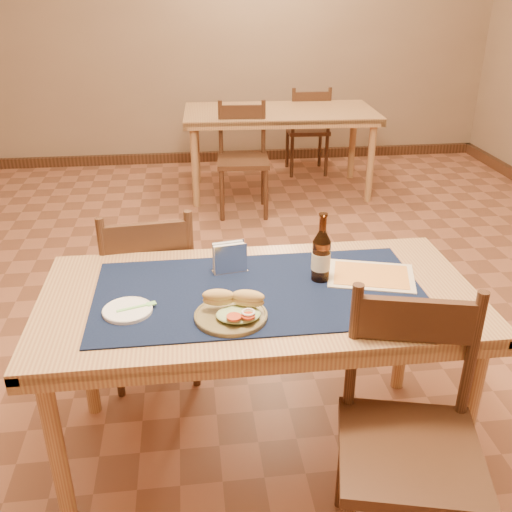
{
  "coord_description": "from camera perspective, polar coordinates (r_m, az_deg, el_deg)",
  "views": [
    {
      "loc": [
        -0.24,
        -2.61,
        1.78
      ],
      "look_at": [
        0.0,
        -0.7,
        0.85
      ],
      "focal_mm": 40.0,
      "sensor_mm": 36.0,
      "label": 1
    }
  ],
  "objects": [
    {
      "name": "placemat",
      "position": [
        2.1,
        0.34,
        -3.57
      ],
      "size": [
        1.2,
        0.6,
        0.01
      ],
      "primitive_type": "cube",
      "color": "#0E1833",
      "rests_on": "main_table"
    },
    {
      "name": "back_table",
      "position": [
        5.21,
        2.4,
        13.49
      ],
      "size": [
        1.72,
        0.91,
        0.75
      ],
      "color": "tan",
      "rests_on": "ground"
    },
    {
      "name": "fork",
      "position": [
        2.01,
        -11.55,
        -4.95
      ],
      "size": [
        0.14,
        0.06,
        0.0
      ],
      "color": "#8BE980",
      "rests_on": "side_plate"
    },
    {
      "name": "sandwich_plate",
      "position": [
        1.92,
        -2.31,
        -5.54
      ],
      "size": [
        0.25,
        0.25,
        0.09
      ],
      "color": "brown",
      "rests_on": "placemat"
    },
    {
      "name": "baseboard",
      "position": [
        3.14,
        -1.59,
        -7.62
      ],
      "size": [
        6.0,
        7.0,
        0.1
      ],
      "color": "#482A19",
      "rests_on": "ground"
    },
    {
      "name": "chair_back_near",
      "position": [
        4.77,
        -1.33,
        9.87
      ],
      "size": [
        0.45,
        0.45,
        0.9
      ],
      "color": "#482A19",
      "rests_on": "ground"
    },
    {
      "name": "menu_card",
      "position": [
        2.24,
        11.44,
        -1.92
      ],
      "size": [
        0.38,
        0.32,
        0.01
      ],
      "color": "beige",
      "rests_on": "placemat"
    },
    {
      "name": "chair_main_near",
      "position": [
        1.94,
        15.06,
        -17.1
      ],
      "size": [
        0.53,
        0.53,
        0.94
      ],
      "color": "#482A19",
      "rests_on": "ground"
    },
    {
      "name": "napkin_holder",
      "position": [
        2.21,
        -2.65,
        -0.24
      ],
      "size": [
        0.14,
        0.07,
        0.12
      ],
      "color": "silver",
      "rests_on": "placemat"
    },
    {
      "name": "beer_bottle",
      "position": [
        2.14,
        6.53,
        0.03
      ],
      "size": [
        0.07,
        0.07,
        0.27
      ],
      "color": "#47230C",
      "rests_on": "placemat"
    },
    {
      "name": "room",
      "position": [
        2.65,
        -1.96,
        17.53
      ],
      "size": [
        6.04,
        7.04,
        2.84
      ],
      "color": "#9C5F44",
      "rests_on": "ground"
    },
    {
      "name": "chair_main_far",
      "position": [
        2.72,
        -10.5,
        -3.37
      ],
      "size": [
        0.46,
        0.46,
        0.91
      ],
      "color": "#482A19",
      "rests_on": "ground"
    },
    {
      "name": "chair_back_far",
      "position": [
        5.82,
        5.22,
        12.57
      ],
      "size": [
        0.42,
        0.42,
        0.87
      ],
      "color": "#482A19",
      "rests_on": "ground"
    },
    {
      "name": "side_plate",
      "position": [
        2.01,
        -12.72,
        -5.28
      ],
      "size": [
        0.17,
        0.17,
        0.01
      ],
      "color": "white",
      "rests_on": "placemat"
    },
    {
      "name": "main_table",
      "position": [
        2.14,
        0.33,
        -5.56
      ],
      "size": [
        1.6,
        0.8,
        0.75
      ],
      "color": "tan",
      "rests_on": "ground"
    }
  ]
}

